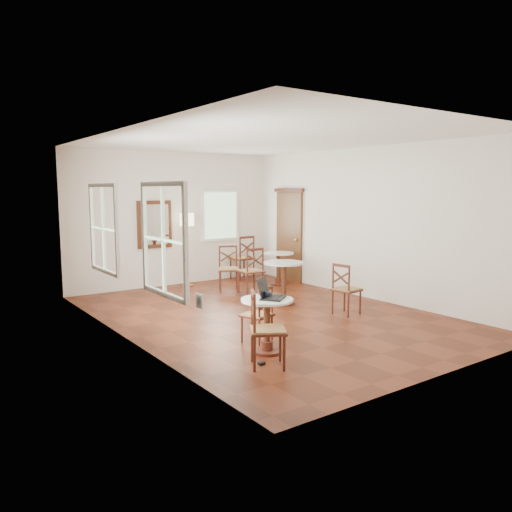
{
  "coord_description": "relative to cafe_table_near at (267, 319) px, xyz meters",
  "views": [
    {
      "loc": [
        -5.09,
        -6.85,
        2.16
      ],
      "look_at": [
        0.0,
        0.3,
        1.0
      ],
      "focal_mm": 35.28,
      "sensor_mm": 36.0,
      "label": 1
    }
  ],
  "objects": [
    {
      "name": "chair_mid_b",
      "position": [
        2.36,
        0.88,
        -0.01
      ],
      "size": [
        0.46,
        0.46,
        0.9
      ],
      "rotation": [
        0.0,
        0.0,
        1.7
      ],
      "color": "#4C1F13",
      "rests_on": "ground"
    },
    {
      "name": "ground",
      "position": [
        1.21,
        1.65,
        -0.45
      ],
      "size": [
        7.0,
        7.0,
        0.0
      ],
      "primitive_type": "plane",
      "color": "#57200E",
      "rests_on": "ground"
    },
    {
      "name": "water_glass",
      "position": [
        -0.02,
        -0.0,
        0.33
      ],
      "size": [
        0.06,
        0.06,
        0.1
      ],
      "primitive_type": "cylinder",
      "color": "white",
      "rests_on": "cafe_table_near"
    },
    {
      "name": "power_adapter",
      "position": [
        -0.34,
        -0.34,
        -0.44
      ],
      "size": [
        0.09,
        0.05,
        0.04
      ],
      "primitive_type": "cube",
      "color": "black",
      "rests_on": "ground"
    },
    {
      "name": "chair_mid_a",
      "position": [
        2.02,
        3.26,
        0.03
      ],
      "size": [
        0.49,
        0.49,
        0.98
      ],
      "rotation": [
        0.0,
        0.0,
        3.05
      ],
      "color": "#4C1F13",
      "rests_on": "ground"
    },
    {
      "name": "cafe_table_mid",
      "position": [
        1.98,
        2.13,
        0.05
      ],
      "size": [
        0.76,
        0.76,
        0.81
      ],
      "color": "#4C1F13",
      "rests_on": "ground"
    },
    {
      "name": "chair_back_a",
      "position": [
        2.84,
        4.79,
        0.08
      ],
      "size": [
        0.5,
        0.5,
        1.06
      ],
      "rotation": [
        0.0,
        0.0,
        3.17
      ],
      "color": "#4C1F13",
      "rests_on": "ground"
    },
    {
      "name": "floor_lamp",
      "position": [
        1.35,
        4.8,
        0.94
      ],
      "size": [
        0.32,
        0.32,
        1.64
      ],
      "color": "#BF8C3F",
      "rests_on": "ground"
    },
    {
      "name": "mouse",
      "position": [
        0.02,
        -0.01,
        0.3
      ],
      "size": [
        0.08,
        0.05,
        0.03
      ],
      "primitive_type": "ellipsoid",
      "rotation": [
        0.0,
        0.0,
        0.03
      ],
      "color": "black",
      "rests_on": "cafe_table_near"
    },
    {
      "name": "chair_back_b",
      "position": [
        1.81,
        3.82,
        0.03
      ],
      "size": [
        0.61,
        0.61,
        0.97
      ],
      "rotation": [
        0.0,
        0.0,
        -0.51
      ],
      "color": "#4C1F13",
      "rests_on": "ground"
    },
    {
      "name": "cafe_table_near",
      "position": [
        0.0,
        0.0,
        0.0
      ],
      "size": [
        0.69,
        0.69,
        0.73
      ],
      "color": "#4C1F13",
      "rests_on": "ground"
    },
    {
      "name": "navy_mug",
      "position": [
        0.01,
        0.01,
        0.33
      ],
      "size": [
        0.12,
        0.08,
        0.09
      ],
      "color": "#0F1832",
      "rests_on": "cafe_table_near"
    },
    {
      "name": "laptop",
      "position": [
        0.04,
        0.02,
        0.35
      ],
      "size": [
        0.49,
        0.48,
        0.27
      ],
      "rotation": [
        0.0,
        0.0,
        0.66
      ],
      "color": "black",
      "rests_on": "cafe_table_near"
    },
    {
      "name": "room_shell",
      "position": [
        1.15,
        1.93,
        1.44
      ],
      "size": [
        5.02,
        7.02,
        3.01
      ],
      "color": "silver",
      "rests_on": "ground"
    },
    {
      "name": "chair_near_b",
      "position": [
        -0.33,
        -0.41,
        0.02
      ],
      "size": [
        0.6,
        0.6,
        0.94
      ],
      "rotation": [
        0.0,
        0.0,
        1.04
      ],
      "color": "#4C1F13",
      "rests_on": "ground"
    },
    {
      "name": "cafe_table_back",
      "position": [
        3.1,
        3.73,
        0.0
      ],
      "size": [
        0.7,
        0.7,
        0.74
      ],
      "color": "#4C1F13",
      "rests_on": "ground"
    },
    {
      "name": "chair_near_a",
      "position": [
        0.17,
        0.44,
        -0.05
      ],
      "size": [
        0.47,
        0.47,
        0.81
      ],
      "rotation": [
        0.0,
        0.0,
        3.46
      ],
      "color": "#4C1F13",
      "rests_on": "ground"
    }
  ]
}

